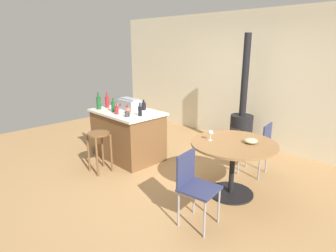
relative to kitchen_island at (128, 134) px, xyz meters
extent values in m
plane|color=#A37A4C|center=(1.16, 0.06, -0.45)|extent=(8.80, 8.80, 0.00)
cube|color=beige|center=(1.16, 2.36, 0.90)|extent=(8.00, 0.10, 2.70)
cube|color=brown|center=(0.00, 0.00, -0.02)|extent=(1.24, 0.81, 0.85)
cube|color=beige|center=(0.00, 0.00, 0.42)|extent=(1.30, 0.87, 0.04)
cylinder|color=brown|center=(0.32, -0.58, -0.12)|extent=(0.04, 0.04, 0.64)
cylinder|color=brown|center=(0.05, -0.58, -0.12)|extent=(0.04, 0.04, 0.64)
cylinder|color=brown|center=(0.05, -0.84, -0.12)|extent=(0.04, 0.04, 0.64)
cylinder|color=brown|center=(0.32, -0.84, -0.12)|extent=(0.04, 0.04, 0.64)
cylinder|color=brown|center=(0.18, -0.71, 0.21)|extent=(0.35, 0.35, 0.03)
cylinder|color=black|center=(2.12, 0.21, -0.43)|extent=(0.64, 0.64, 0.02)
cylinder|color=black|center=(2.12, 0.21, -0.08)|extent=(0.07, 0.07, 0.74)
cylinder|color=olive|center=(2.12, 0.21, 0.31)|extent=(1.16, 1.16, 0.03)
cube|color=navy|center=(2.26, -0.68, 0.02)|extent=(0.46, 0.46, 0.03)
cube|color=navy|center=(2.07, -0.71, 0.22)|extent=(0.08, 0.36, 0.40)
cylinder|color=gray|center=(2.07, -0.54, -0.22)|extent=(0.02, 0.02, 0.45)
cylinder|color=gray|center=(2.12, -0.87, -0.22)|extent=(0.02, 0.02, 0.45)
cylinder|color=gray|center=(2.46, -0.82, -0.22)|extent=(0.02, 0.02, 0.45)
cylinder|color=gray|center=(2.40, -0.48, -0.22)|extent=(0.02, 0.02, 0.45)
cube|color=navy|center=(1.99, 1.02, 0.02)|extent=(0.46, 0.46, 0.03)
cube|color=navy|center=(2.18, 1.05, 0.22)|extent=(0.08, 0.36, 0.40)
cylinder|color=gray|center=(2.18, 0.88, -0.22)|extent=(0.02, 0.02, 0.45)
cylinder|color=gray|center=(2.13, 1.21, -0.22)|extent=(0.02, 0.02, 0.45)
cylinder|color=gray|center=(1.79, 1.16, -0.22)|extent=(0.02, 0.02, 0.45)
cylinder|color=gray|center=(1.85, 0.82, -0.22)|extent=(0.02, 0.02, 0.45)
cylinder|color=black|center=(1.25, 1.84, -0.42)|extent=(0.37, 0.37, 0.06)
cylinder|color=black|center=(1.25, 1.84, -0.06)|extent=(0.44, 0.44, 0.65)
cube|color=#2D2826|center=(1.25, 1.62, -0.06)|extent=(0.20, 0.02, 0.20)
cylinder|color=black|center=(1.25, 1.84, 1.03)|extent=(0.13, 0.13, 1.54)
cube|color=gray|center=(-0.09, 0.13, 0.53)|extent=(0.42, 0.26, 0.18)
cube|color=gray|center=(-0.09, 0.13, 0.63)|extent=(0.40, 0.16, 0.02)
cube|color=red|center=(-0.19, 0.00, 0.53)|extent=(0.04, 0.01, 0.04)
cube|color=red|center=(0.02, 0.00, 0.53)|extent=(0.04, 0.01, 0.04)
cylinder|color=black|center=(0.14, 0.28, 0.51)|extent=(0.08, 0.08, 0.13)
cylinder|color=black|center=(0.14, 0.28, 0.60)|extent=(0.03, 0.03, 0.05)
cylinder|color=maroon|center=(-0.50, -0.08, 0.54)|extent=(0.08, 0.08, 0.21)
cylinder|color=maroon|center=(-0.50, -0.08, 0.69)|extent=(0.03, 0.03, 0.08)
cylinder|color=#194C23|center=(-0.48, -0.28, 0.55)|extent=(0.08, 0.08, 0.23)
cylinder|color=#194C23|center=(-0.48, -0.28, 0.71)|extent=(0.03, 0.03, 0.09)
cylinder|color=black|center=(0.44, -0.05, 0.52)|extent=(0.06, 0.06, 0.16)
cylinder|color=black|center=(0.44, -0.05, 0.63)|extent=(0.02, 0.02, 0.06)
cylinder|color=maroon|center=(0.06, -0.26, 0.51)|extent=(0.07, 0.07, 0.13)
cylinder|color=maroon|center=(0.06, -0.26, 0.60)|extent=(0.03, 0.03, 0.05)
cylinder|color=#194C23|center=(-0.13, -0.20, 0.53)|extent=(0.07, 0.07, 0.18)
cylinder|color=#194C23|center=(-0.13, -0.20, 0.66)|extent=(0.03, 0.03, 0.07)
cylinder|color=#383838|center=(0.34, -0.25, 0.49)|extent=(0.08, 0.08, 0.09)
torus|color=#383838|center=(0.39, -0.25, 0.49)|extent=(0.05, 0.01, 0.05)
cylinder|color=#DB6651|center=(0.18, -0.11, 0.49)|extent=(0.08, 0.08, 0.10)
torus|color=#DB6651|center=(0.24, -0.11, 0.49)|extent=(0.05, 0.01, 0.05)
cylinder|color=silver|center=(1.84, 0.05, 0.33)|extent=(0.06, 0.06, 0.00)
cylinder|color=silver|center=(1.84, 0.05, 0.37)|extent=(0.01, 0.01, 0.08)
ellipsoid|color=silver|center=(1.84, 0.05, 0.44)|extent=(0.07, 0.07, 0.06)
ellipsoid|color=tan|center=(2.29, 0.34, 0.36)|extent=(0.18, 0.18, 0.07)
camera|label=1|loc=(4.08, -2.96, 1.61)|focal=30.40mm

